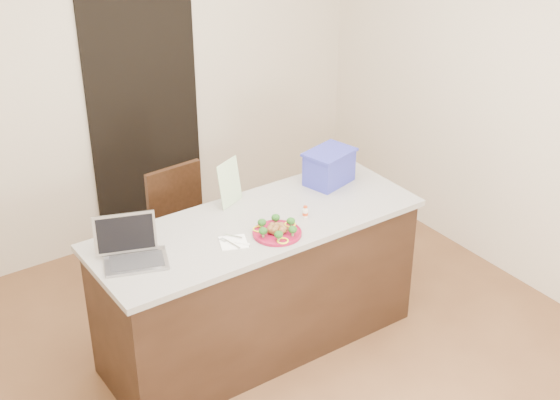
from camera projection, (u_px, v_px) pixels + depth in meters
ground at (280, 363)px, 4.96m from camera, size 4.00×4.00×0.00m
room_shell at (281, 128)px, 4.19m from camera, size 4.00×4.00×4.00m
doorway at (145, 117)px, 5.97m from camera, size 0.90×0.02×2.00m
island at (258, 284)px, 4.92m from camera, size 2.06×0.76×0.92m
plate at (277, 233)px, 4.57m from camera, size 0.29×0.29×0.02m
meatballs at (277, 228)px, 4.56m from camera, size 0.12×0.12×0.04m
broccoli at (277, 226)px, 4.55m from camera, size 0.25×0.22×0.04m
pepper_rings at (277, 231)px, 4.56m from camera, size 0.26×0.26×0.01m
napkin at (233, 242)px, 4.49m from camera, size 0.20×0.20×0.01m
fork at (230, 242)px, 4.48m from camera, size 0.04×0.16×0.00m
knife at (239, 241)px, 4.49m from camera, size 0.08×0.19×0.01m
yogurt_bottle at (305, 213)px, 4.74m from camera, size 0.04×0.04×0.08m
laptop at (131, 248)px, 4.31m from camera, size 0.41×0.38×0.24m
leaflet at (230, 183)px, 4.84m from camera, size 0.20×0.12×0.29m
blue_box at (329, 167)px, 5.11m from camera, size 0.37×0.30×0.23m
chair at (183, 226)px, 5.42m from camera, size 0.44×0.44×0.95m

